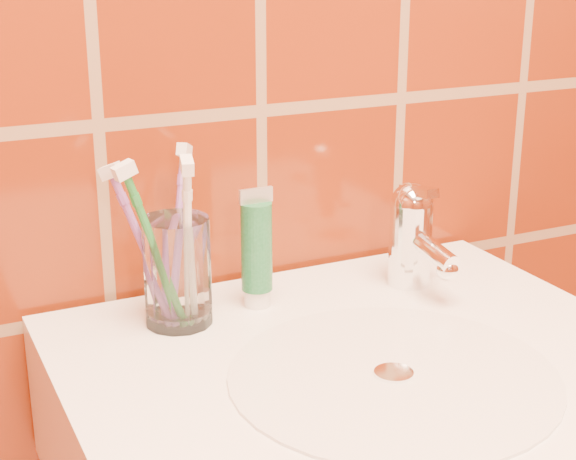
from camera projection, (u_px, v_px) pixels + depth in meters
glass_tumbler at (177, 271)px, 0.89m from camera, size 0.09×0.09×0.11m
toothpaste_tube at (257, 252)px, 0.93m from camera, size 0.04×0.03×0.13m
faucet at (413, 232)px, 0.98m from camera, size 0.05×0.11×0.12m
toothbrush_0 at (144, 247)px, 0.88m from camera, size 0.14×0.14×0.18m
toothbrush_1 at (188, 245)px, 0.86m from camera, size 0.06×0.11×0.20m
toothbrush_2 at (155, 249)px, 0.85m from camera, size 0.11×0.10×0.19m
toothbrush_3 at (177, 233)px, 0.91m from camera, size 0.14×0.15×0.20m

